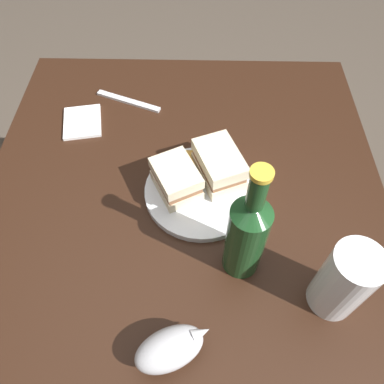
{
  "coord_description": "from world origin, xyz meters",
  "views": [
    {
      "loc": [
        -0.43,
        -0.03,
        1.36
      ],
      "look_at": [
        0.02,
        -0.02,
        0.74
      ],
      "focal_mm": 34.76,
      "sensor_mm": 36.0,
      "label": 1
    }
  ],
  "objects": [
    {
      "name": "napkin",
      "position": [
        0.25,
        0.26,
        0.71
      ],
      "size": [
        0.12,
        0.11,
        0.01
      ],
      "primitive_type": "cube",
      "rotation": [
        0.0,
        0.0,
        0.19
      ],
      "color": "white",
      "rests_on": "dining_table"
    },
    {
      "name": "potato_wedge_back",
      "position": [
        0.11,
        -0.01,
        0.73
      ],
      "size": [
        0.05,
        0.03,
        0.02
      ],
      "primitive_type": "cube",
      "rotation": [
        0.0,
        0.0,
        3.21
      ],
      "color": "gold",
      "rests_on": "plate"
    },
    {
      "name": "cider_bottle",
      "position": [
        -0.12,
        -0.11,
        0.82
      ],
      "size": [
        0.07,
        0.07,
        0.28
      ],
      "color": "#19421E",
      "rests_on": "dining_table"
    },
    {
      "name": "dining_table",
      "position": [
        0.0,
        0.0,
        0.35
      ],
      "size": [
        1.02,
        0.87,
        0.71
      ],
      "primitive_type": "cube",
      "color": "black",
      "rests_on": "ground"
    },
    {
      "name": "pint_glass",
      "position": [
        -0.19,
        -0.27,
        0.78
      ],
      "size": [
        0.08,
        0.08,
        0.16
      ],
      "color": "white",
      "rests_on": "dining_table"
    },
    {
      "name": "plate",
      "position": [
        0.04,
        -0.04,
        0.72
      ],
      "size": [
        0.24,
        0.24,
        0.02
      ],
      "primitive_type": "cylinder",
      "color": "white",
      "rests_on": "dining_table"
    },
    {
      "name": "potato_wedge_front",
      "position": [
        0.09,
        0.02,
        0.73
      ],
      "size": [
        0.03,
        0.06,
        0.02
      ],
      "primitive_type": "cube",
      "rotation": [
        0.0,
        0.0,
        1.44
      ],
      "color": "gold",
      "rests_on": "plate"
    },
    {
      "name": "potato_wedge_middle",
      "position": [
        0.06,
        -0.01,
        0.73
      ],
      "size": [
        0.06,
        0.02,
        0.02
      ],
      "primitive_type": "cube",
      "rotation": [
        0.0,
        0.0,
        3.14
      ],
      "color": "#B77F33",
      "rests_on": "plate"
    },
    {
      "name": "ground_plane",
      "position": [
        0.0,
        0.0,
        0.0
      ],
      "size": [
        6.0,
        6.0,
        0.0
      ],
      "primitive_type": "plane",
      "color": "#4C4238"
    },
    {
      "name": "fork",
      "position": [
        0.33,
        0.15,
        0.71
      ],
      "size": [
        0.08,
        0.17,
        0.01
      ],
      "primitive_type": "cube",
      "rotation": [
        0.0,
        0.0,
        1.19
      ],
      "color": "silver",
      "rests_on": "dining_table"
    },
    {
      "name": "gravy_boat",
      "position": [
        -0.29,
        0.01,
        0.75
      ],
      "size": [
        0.11,
        0.13,
        0.07
      ],
      "color": "#B7B7BC",
      "rests_on": "dining_table"
    },
    {
      "name": "sandwich_half_left",
      "position": [
        0.07,
        -0.07,
        0.76
      ],
      "size": [
        0.14,
        0.12,
        0.07
      ],
      "color": "beige",
      "rests_on": "plate"
    },
    {
      "name": "sandwich_half_right",
      "position": [
        0.04,
        0.01,
        0.76
      ],
      "size": [
        0.13,
        0.12,
        0.06
      ],
      "color": "beige",
      "rests_on": "plate"
    }
  ]
}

